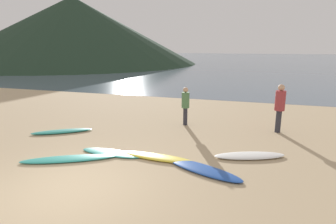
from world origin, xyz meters
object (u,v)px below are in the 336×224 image
(surfboard_0, at_px, (62,131))
(person_1, at_px, (185,103))
(surfboard_1, at_px, (69,159))
(surfboard_5, at_px, (250,156))
(person_0, at_px, (280,104))
(surfboard_3, at_px, (157,157))
(surfboard_4, at_px, (203,169))
(surfboard_2, at_px, (112,153))

(surfboard_0, distance_m, person_1, 4.82)
(surfboard_1, distance_m, surfboard_5, 5.15)
(person_0, bearing_deg, surfboard_3, 7.35)
(surfboard_0, height_order, surfboard_4, surfboard_0)
(surfboard_1, relative_size, surfboard_5, 1.29)
(surfboard_2, height_order, person_1, person_1)
(surfboard_3, height_order, surfboard_4, surfboard_3)
(surfboard_2, xyz_separation_m, person_1, (1.32, 3.71, 0.88))
(surfboard_4, height_order, person_0, person_0)
(surfboard_3, relative_size, surfboard_5, 1.09)
(surfboard_0, height_order, surfboard_1, surfboard_0)
(surfboard_1, bearing_deg, surfboard_4, -20.92)
(surfboard_3, distance_m, surfboard_4, 1.48)
(person_0, bearing_deg, surfboard_1, -1.45)
(surfboard_4, height_order, surfboard_5, surfboard_5)
(surfboard_5, height_order, person_1, person_1)
(surfboard_2, height_order, surfboard_4, surfboard_4)
(surfboard_3, xyz_separation_m, surfboard_4, (1.42, -0.41, -0.00))
(surfboard_1, relative_size, person_0, 1.48)
(surfboard_3, distance_m, person_0, 5.16)
(person_0, bearing_deg, surfboard_5, 32.21)
(surfboard_2, relative_size, surfboard_5, 0.96)
(surfboard_3, xyz_separation_m, person_1, (-0.08, 3.64, 0.86))
(surfboard_5, bearing_deg, surfboard_0, 156.08)
(surfboard_3, height_order, person_1, person_1)
(surfboard_3, xyz_separation_m, surfboard_5, (2.53, 0.90, 0.00))
(surfboard_4, bearing_deg, surfboard_3, -174.17)
(surfboard_4, xyz_separation_m, person_1, (-1.50, 4.05, 0.86))
(surfboard_0, height_order, person_1, person_1)
(surfboard_0, height_order, person_0, person_0)
(surfboard_4, bearing_deg, person_1, 132.29)
(surfboard_5, relative_size, person_0, 1.15)
(person_0, height_order, person_1, person_0)
(surfboard_0, xyz_separation_m, surfboard_4, (5.59, -1.66, -0.00))
(person_0, bearing_deg, surfboard_0, -21.92)
(surfboard_0, relative_size, surfboard_4, 0.98)
(surfboard_1, xyz_separation_m, surfboard_2, (0.91, 0.78, -0.01))
(surfboard_3, bearing_deg, surfboard_4, -12.14)
(surfboard_5, height_order, person_0, person_0)
(surfboard_0, xyz_separation_m, surfboard_3, (4.18, -1.25, -0.00))
(surfboard_0, distance_m, surfboard_5, 6.71)
(surfboard_0, distance_m, surfboard_3, 4.36)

